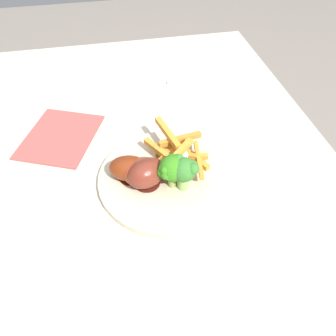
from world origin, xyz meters
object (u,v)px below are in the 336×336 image
broccoli_floret_middle (171,169)px  fork (203,80)px  dinner_plate (168,178)px  carrot_fries_pile (178,151)px  chicken_drumstick_far (133,169)px  broccoli_floret_front (185,170)px  chicken_drumstick_near (148,172)px  dining_table (155,214)px  chicken_drumstick_extra (144,169)px

broccoli_floret_middle → fork: bearing=155.3°
dinner_plate → carrot_fries_pile: carrot_fries_pile is taller
dinner_plate → chicken_drumstick_far: size_ratio=1.94×
broccoli_floret_front → chicken_drumstick_near: (-0.02, -0.06, -0.02)m
dining_table → dinner_plate: bearing=91.7°
chicken_drumstick_extra → broccoli_floret_middle: bearing=58.2°
dining_table → chicken_drumstick_far: chicken_drumstick_far is taller
broccoli_floret_front → fork: bearing=158.8°
chicken_drumstick_extra → fork: 0.38m
fork → chicken_drumstick_near: bearing=-115.8°
dining_table → dinner_plate: dinner_plate is taller
broccoli_floret_front → broccoli_floret_middle: same height
chicken_drumstick_near → broccoli_floret_middle: bearing=67.8°
broccoli_floret_front → chicken_drumstick_near: broccoli_floret_front is taller
dining_table → broccoli_floret_middle: size_ratio=17.68×
broccoli_floret_middle → chicken_drumstick_near: bearing=-112.2°
chicken_drumstick_near → fork: chicken_drumstick_near is taller
dining_table → carrot_fries_pile: 0.15m
chicken_drumstick_near → carrot_fries_pile: bearing=127.4°
dining_table → carrot_fries_pile: bearing=127.3°
broccoli_floret_front → chicken_drumstick_near: size_ratio=0.51×
chicken_drumstick_near → broccoli_floret_front: bearing=69.2°
dinner_plate → chicken_drumstick_extra: bearing=-94.8°
broccoli_floret_middle → fork: (-0.34, 0.16, -0.05)m
chicken_drumstick_near → chicken_drumstick_far: (-0.02, -0.03, -0.00)m
broccoli_floret_front → carrot_fries_pile: size_ratio=0.42×
chicken_drumstick_near → fork: size_ratio=0.68×
chicken_drumstick_far → fork: 0.38m
chicken_drumstick_extra → fork: chicken_drumstick_extra is taller
dining_table → fork: 0.38m
fork → broccoli_floret_middle: bearing=-109.6°
dinner_plate → broccoli_floret_middle: (0.02, 0.00, 0.05)m
dinner_plate → carrot_fries_pile: bearing=145.5°
broccoli_floret_front → carrot_fries_pile: 0.08m
fork → broccoli_floret_front: bearing=-106.2°
broccoli_floret_middle → carrot_fries_pile: bearing=156.9°
dinner_plate → chicken_drumstick_near: bearing=-77.2°
dining_table → dinner_plate: 0.11m
dinner_plate → fork: 0.36m
carrot_fries_pile → broccoli_floret_middle: bearing=-23.1°
broccoli_floret_middle → chicken_drumstick_far: bearing=-117.9°
chicken_drumstick_extra → carrot_fries_pile: bearing=117.9°
chicken_drumstick_extra → fork: (-0.32, 0.20, -0.03)m
dining_table → chicken_drumstick_extra: (-0.00, -0.02, 0.13)m
broccoli_floret_front → fork: 0.38m
dining_table → chicken_drumstick_near: (0.01, -0.01, 0.14)m
chicken_drumstick_near → chicken_drumstick_extra: chicken_drumstick_near is taller
dining_table → broccoli_floret_middle: broccoli_floret_middle is taller
dinner_plate → broccoli_floret_front: (0.03, 0.02, 0.05)m
dinner_plate → broccoli_floret_front: size_ratio=3.94×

